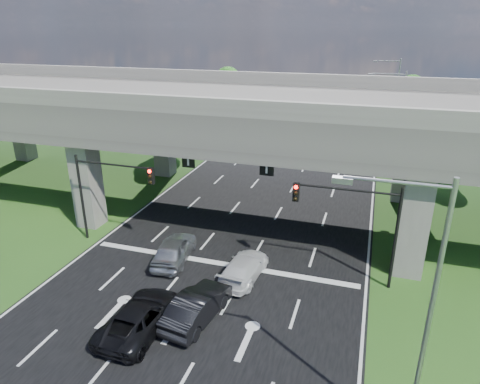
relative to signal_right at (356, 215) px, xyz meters
The scene contains 19 objects.
ground 9.71m from the signal_right, 153.26° to the right, with size 160.00×160.00×0.00m, color #264E19.
road 10.74m from the signal_right, 142.25° to the left, with size 18.00×120.00×0.03m, color black.
overpass 11.84m from the signal_right, 134.16° to the left, with size 80.00×15.00×10.00m.
warehouse 45.97m from the signal_right, 137.44° to the left, with size 20.00×10.00×4.00m, color #9E9E99.
signal_right is the anchor object (origin of this frame).
signal_left 15.65m from the signal_right, behind, with size 5.76×0.54×6.00m.
streetlight_near 10.33m from the signal_right, 77.12° to the right, with size 3.38×0.25×10.00m.
streetlight_far 20.25m from the signal_right, 83.53° to the left, with size 3.38×0.25×10.00m.
streetlight_beyond 36.17m from the signal_right, 86.39° to the left, with size 3.38×0.25×10.00m.
tree_left_near 31.01m from the signal_right, 134.63° to the left, with size 4.50×4.50×7.80m.
tree_left_mid 38.96m from the signal_right, 129.50° to the left, with size 3.91×3.90×6.76m.
tree_left_far 43.37m from the signal_right, 118.63° to the left, with size 4.80×4.80×8.32m.
tree_right_near 24.62m from the signal_right, 77.76° to the left, with size 4.20×4.20×7.28m.
tree_right_mid 33.10m from the signal_right, 75.62° to the left, with size 3.91×3.90×6.76m.
tree_right_far 40.29m from the signal_right, 83.99° to the left, with size 4.50×4.50×7.80m.
car_silver 11.19m from the signal_right, behind, with size 1.88×4.66×1.59m, color #AEB1B6.
car_dark 9.72m from the signal_right, 140.09° to the right, with size 1.65×4.74×1.56m, color black.
car_white 7.03m from the signal_right, 165.63° to the right, with size 1.88×4.63×1.34m, color silver.
car_trailing 12.39m from the signal_right, 141.50° to the right, with size 2.41×5.23×1.45m, color black.
Camera 1 is at (8.19, -18.15, 13.84)m, focal length 32.00 mm.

